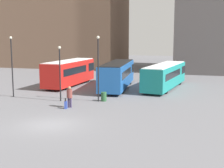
{
  "coord_description": "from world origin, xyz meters",
  "views": [
    {
      "loc": [
        9.87,
        -18.88,
        6.04
      ],
      "look_at": [
        1.64,
        9.72,
        1.49
      ],
      "focal_mm": 50.0,
      "sensor_mm": 36.0,
      "label": 1
    }
  ],
  "objects_px": {
    "lamp_post_0": "(60,69)",
    "trash_bin": "(104,97)",
    "bus_0": "(70,72)",
    "suitcase": "(66,105)",
    "bus_1": "(117,74)",
    "bus_2": "(165,75)",
    "traveler": "(70,95)",
    "lamp_post_2": "(12,62)",
    "lamp_post_1": "(98,64)"
  },
  "relations": [
    {
      "from": "traveler",
      "to": "lamp_post_2",
      "type": "relative_size",
      "value": 0.3
    },
    {
      "from": "bus_2",
      "to": "lamp_post_0",
      "type": "distance_m",
      "value": 13.52
    },
    {
      "from": "bus_0",
      "to": "lamp_post_2",
      "type": "relative_size",
      "value": 1.65
    },
    {
      "from": "lamp_post_0",
      "to": "trash_bin",
      "type": "xyz_separation_m",
      "value": [
        3.92,
        1.13,
        -2.65
      ]
    },
    {
      "from": "bus_1",
      "to": "lamp_post_2",
      "type": "relative_size",
      "value": 1.85
    },
    {
      "from": "bus_1",
      "to": "bus_2",
      "type": "height_order",
      "value": "bus_1"
    },
    {
      "from": "trash_bin",
      "to": "bus_0",
      "type": "bearing_deg",
      "value": 131.0
    },
    {
      "from": "lamp_post_0",
      "to": "lamp_post_2",
      "type": "xyz_separation_m",
      "value": [
        -5.6,
        0.75,
        0.46
      ]
    },
    {
      "from": "traveler",
      "to": "lamp_post_1",
      "type": "bearing_deg",
      "value": -40.76
    },
    {
      "from": "bus_0",
      "to": "trash_bin",
      "type": "xyz_separation_m",
      "value": [
        6.95,
        -7.99,
        -1.26
      ]
    },
    {
      "from": "lamp_post_1",
      "to": "lamp_post_2",
      "type": "distance_m",
      "value": 9.08
    },
    {
      "from": "bus_1",
      "to": "suitcase",
      "type": "height_order",
      "value": "bus_1"
    },
    {
      "from": "traveler",
      "to": "trash_bin",
      "type": "bearing_deg",
      "value": -44.36
    },
    {
      "from": "bus_2",
      "to": "lamp_post_2",
      "type": "relative_size",
      "value": 1.9
    },
    {
      "from": "bus_2",
      "to": "suitcase",
      "type": "xyz_separation_m",
      "value": [
        -6.83,
        -13.05,
        -1.2
      ]
    },
    {
      "from": "lamp_post_2",
      "to": "lamp_post_0",
      "type": "bearing_deg",
      "value": -7.64
    },
    {
      "from": "lamp_post_0",
      "to": "lamp_post_2",
      "type": "height_order",
      "value": "lamp_post_2"
    },
    {
      "from": "bus_0",
      "to": "lamp_post_1",
      "type": "relative_size",
      "value": 1.64
    },
    {
      "from": "suitcase",
      "to": "lamp_post_2",
      "type": "relative_size",
      "value": 0.15
    },
    {
      "from": "bus_2",
      "to": "bus_1",
      "type": "bearing_deg",
      "value": 115.27
    },
    {
      "from": "traveler",
      "to": "lamp_post_0",
      "type": "distance_m",
      "value": 3.55
    },
    {
      "from": "lamp_post_0",
      "to": "bus_2",
      "type": "bearing_deg",
      "value": 50.16
    },
    {
      "from": "traveler",
      "to": "suitcase",
      "type": "height_order",
      "value": "traveler"
    },
    {
      "from": "bus_1",
      "to": "trash_bin",
      "type": "height_order",
      "value": "bus_1"
    },
    {
      "from": "bus_1",
      "to": "lamp_post_1",
      "type": "relative_size",
      "value": 1.84
    },
    {
      "from": "lamp_post_2",
      "to": "bus_0",
      "type": "bearing_deg",
      "value": 72.93
    },
    {
      "from": "suitcase",
      "to": "lamp_post_0",
      "type": "xyz_separation_m",
      "value": [
        -1.77,
        2.74,
        2.74
      ]
    },
    {
      "from": "suitcase",
      "to": "lamp_post_1",
      "type": "height_order",
      "value": "lamp_post_1"
    },
    {
      "from": "bus_0",
      "to": "lamp_post_1",
      "type": "bearing_deg",
      "value": -139.37
    },
    {
      "from": "bus_0",
      "to": "suitcase",
      "type": "bearing_deg",
      "value": -155.46
    },
    {
      "from": "bus_1",
      "to": "lamp_post_2",
      "type": "bearing_deg",
      "value": 126.29
    },
    {
      "from": "lamp_post_0",
      "to": "trash_bin",
      "type": "height_order",
      "value": "lamp_post_0"
    },
    {
      "from": "bus_1",
      "to": "lamp_post_2",
      "type": "distance_m",
      "value": 11.99
    },
    {
      "from": "traveler",
      "to": "lamp_post_2",
      "type": "xyz_separation_m",
      "value": [
        -7.51,
        2.99,
        2.44
      ]
    },
    {
      "from": "bus_2",
      "to": "lamp_post_2",
      "type": "bearing_deg",
      "value": 131.84
    },
    {
      "from": "bus_0",
      "to": "bus_1",
      "type": "distance_m",
      "value": 6.29
    },
    {
      "from": "lamp_post_1",
      "to": "lamp_post_0",
      "type": "bearing_deg",
      "value": -166.67
    },
    {
      "from": "traveler",
      "to": "lamp_post_1",
      "type": "xyz_separation_m",
      "value": [
        1.57,
        3.06,
        2.47
      ]
    },
    {
      "from": "bus_1",
      "to": "bus_2",
      "type": "bearing_deg",
      "value": -78.07
    },
    {
      "from": "bus_0",
      "to": "bus_1",
      "type": "xyz_separation_m",
      "value": [
        6.27,
        -0.49,
        -0.02
      ]
    },
    {
      "from": "bus_0",
      "to": "lamp_post_1",
      "type": "distance_m",
      "value": 10.71
    },
    {
      "from": "bus_2",
      "to": "traveler",
      "type": "bearing_deg",
      "value": 159.82
    },
    {
      "from": "bus_2",
      "to": "lamp_post_0",
      "type": "height_order",
      "value": "lamp_post_0"
    },
    {
      "from": "lamp_post_1",
      "to": "suitcase",
      "type": "bearing_deg",
      "value": -115.66
    },
    {
      "from": "lamp_post_1",
      "to": "lamp_post_2",
      "type": "relative_size",
      "value": 1.01
    },
    {
      "from": "lamp_post_0",
      "to": "trash_bin",
      "type": "distance_m",
      "value": 4.86
    },
    {
      "from": "bus_0",
      "to": "traveler",
      "type": "relative_size",
      "value": 5.42
    },
    {
      "from": "bus_0",
      "to": "bus_2",
      "type": "bearing_deg",
      "value": -81.66
    },
    {
      "from": "bus_0",
      "to": "lamp_post_1",
      "type": "xyz_separation_m",
      "value": [
        6.51,
        -8.3,
        1.87
      ]
    },
    {
      "from": "lamp_post_1",
      "to": "bus_2",
      "type": "bearing_deg",
      "value": 61.64
    }
  ]
}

